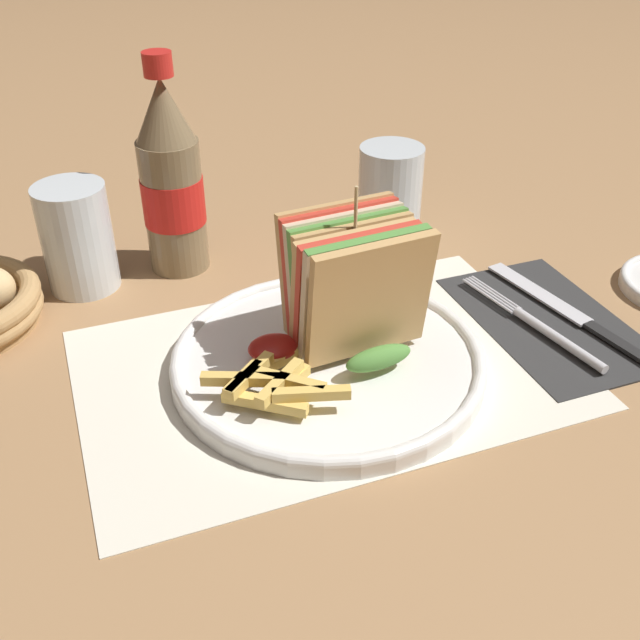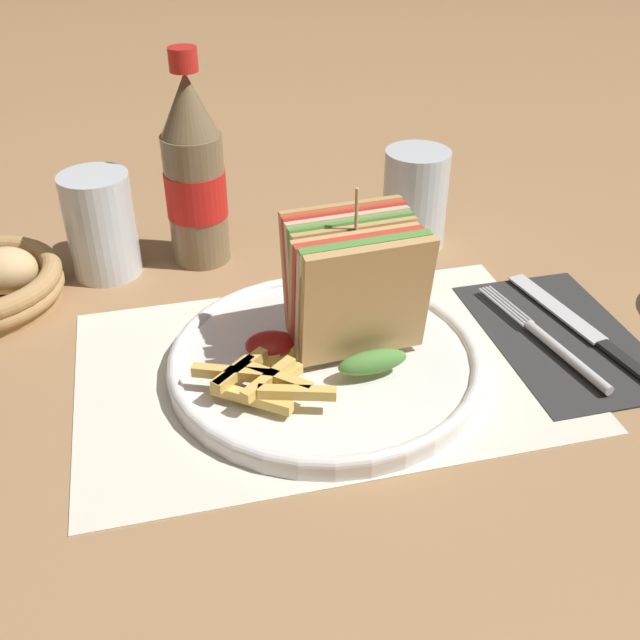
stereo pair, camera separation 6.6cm
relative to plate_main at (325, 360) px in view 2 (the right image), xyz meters
The scene contains 12 objects.
ground_plane 0.02m from the plate_main, 155.09° to the right, with size 4.00×4.00×0.00m, color #9E754C.
placemat 0.01m from the plate_main, 145.90° to the left, with size 0.43×0.28×0.00m.
plate_main is the anchor object (origin of this frame).
club_sandwich 0.07m from the plate_main, 24.23° to the left, with size 0.12×0.11×0.15m.
fries_pile 0.08m from the plate_main, 148.83° to the right, with size 0.11×0.09×0.02m.
ketchup_blob 0.05m from the plate_main, 166.45° to the left, with size 0.04×0.04×0.02m.
napkin 0.23m from the plate_main, ahead, with size 0.13×0.22×0.00m.
fork 0.21m from the plate_main, ahead, with size 0.04×0.18×0.01m.
knife 0.25m from the plate_main, ahead, with size 0.05×0.22×0.00m.
coke_bottle_near 0.26m from the plate_main, 109.54° to the left, with size 0.07×0.07×0.23m.
glass_near 0.27m from the plate_main, 53.27° to the left, with size 0.07×0.07×0.11m.
glass_far 0.30m from the plate_main, 129.29° to the left, with size 0.07×0.07×0.11m.
Camera 2 is at (-0.12, -0.51, 0.40)m, focal length 42.00 mm.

